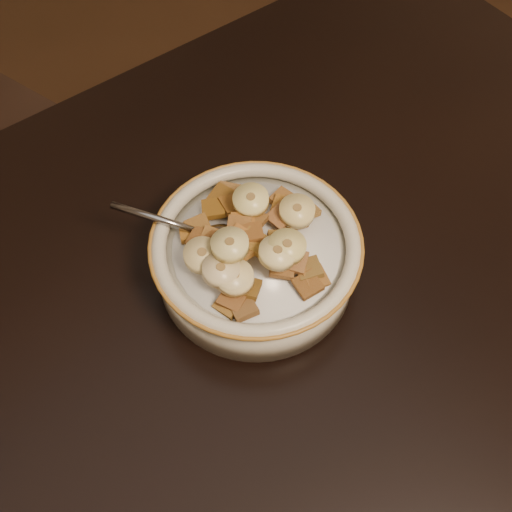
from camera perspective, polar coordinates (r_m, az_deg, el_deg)
cereal_bowl at (r=0.57m, az=0.00°, el=-0.49°), size 0.18×0.18×0.04m
milk at (r=0.55m, az=0.00°, el=0.69°), size 0.15×0.15×0.00m
spoon at (r=0.55m, az=-2.84°, el=1.50°), size 0.05×0.05×0.01m
cereal_square_0 at (r=0.52m, az=-2.11°, el=-3.80°), size 0.03×0.03×0.01m
cereal_square_1 at (r=0.54m, az=-1.52°, el=2.56°), size 0.03×0.03×0.01m
cereal_square_2 at (r=0.52m, az=-2.41°, el=-4.26°), size 0.02×0.02×0.01m
cereal_square_3 at (r=0.53m, az=2.34°, el=-0.94°), size 0.03×0.03×0.01m
cereal_square_4 at (r=0.52m, az=-0.77°, el=-2.86°), size 0.03×0.03×0.01m
cereal_square_5 at (r=0.57m, az=2.45°, el=4.36°), size 0.03×0.03×0.01m
cereal_square_6 at (r=0.55m, az=-0.29°, el=3.20°), size 0.03×0.03×0.01m
cereal_square_7 at (r=0.53m, az=-0.20°, el=1.27°), size 0.03×0.03×0.01m
cereal_square_8 at (r=0.53m, az=-0.45°, el=2.03°), size 0.03×0.03×0.01m
cereal_square_9 at (r=0.57m, az=-2.12°, el=4.59°), size 0.02×0.02×0.01m
cereal_square_10 at (r=0.52m, az=-1.14°, el=-4.65°), size 0.02×0.02×0.01m
cereal_square_11 at (r=0.58m, az=-3.04°, el=5.31°), size 0.03×0.03×0.01m
cereal_square_12 at (r=0.55m, az=-4.92°, el=1.53°), size 0.03×0.03×0.01m
cereal_square_13 at (r=0.53m, az=-2.75°, el=0.47°), size 0.03×0.03×0.01m
cereal_square_14 at (r=0.53m, az=-1.57°, el=0.37°), size 0.02×0.02×0.01m
cereal_square_15 at (r=0.53m, az=-3.06°, el=-1.35°), size 0.02×0.02×0.01m
cereal_square_16 at (r=0.56m, az=-5.78°, el=2.16°), size 0.03×0.03×0.01m
cereal_square_17 at (r=0.55m, az=-3.91°, el=1.47°), size 0.03×0.03×0.01m
cereal_square_18 at (r=0.53m, az=4.74°, el=-1.18°), size 0.03×0.03×0.01m
cereal_square_19 at (r=0.53m, az=4.64°, el=-2.56°), size 0.02×0.02×0.01m
cereal_square_20 at (r=0.53m, az=2.12°, el=1.24°), size 0.03×0.03×0.01m
cereal_square_21 at (r=0.58m, az=2.45°, el=5.04°), size 0.02×0.02×0.01m
cereal_square_22 at (r=0.56m, az=3.46°, el=3.37°), size 0.03×0.03×0.01m
cereal_square_23 at (r=0.57m, az=-3.80°, el=4.22°), size 0.03×0.03×0.01m
cereal_square_24 at (r=0.56m, az=-5.11°, el=2.56°), size 0.03×0.03×0.01m
cereal_square_25 at (r=0.53m, az=-1.42°, el=1.52°), size 0.03×0.03×0.01m
cereal_square_26 at (r=0.58m, az=-2.43°, el=5.59°), size 0.03×0.03×0.01m
cereal_square_27 at (r=0.53m, az=5.25°, el=-1.96°), size 0.02×0.02×0.01m
cereal_square_28 at (r=0.56m, az=2.22°, el=3.49°), size 0.02×0.02×0.01m
cereal_square_29 at (r=0.54m, az=-1.17°, el=2.96°), size 0.03×0.03×0.01m
cereal_square_30 at (r=0.53m, az=3.45°, el=-0.44°), size 0.03×0.03×0.01m
cereal_square_31 at (r=0.57m, az=4.43°, el=4.08°), size 0.02×0.02×0.01m
banana_slice_0 at (r=0.51m, az=-2.07°, el=-1.86°), size 0.04×0.04×0.02m
banana_slice_1 at (r=0.55m, az=-0.46°, el=4.99°), size 0.04×0.04×0.01m
banana_slice_2 at (r=0.51m, az=1.93°, el=0.27°), size 0.04×0.04×0.01m
banana_slice_3 at (r=0.51m, az=-1.89°, el=-1.95°), size 0.03×0.03×0.01m
banana_slice_4 at (r=0.53m, az=-4.80°, el=0.07°), size 0.04×0.04×0.01m
banana_slice_5 at (r=0.52m, az=-2.34°, el=1.00°), size 0.04×0.04×0.01m
banana_slice_6 at (r=0.55m, az=3.67°, el=4.01°), size 0.04×0.04×0.01m
banana_slice_7 at (r=0.52m, az=-3.13°, el=-1.27°), size 0.04×0.04×0.01m
banana_slice_8 at (r=0.52m, az=2.79°, el=0.83°), size 0.04×0.04×0.01m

